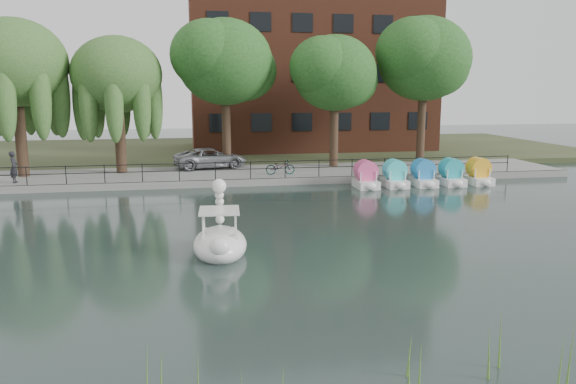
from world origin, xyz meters
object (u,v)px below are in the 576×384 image
object	(u,v)px
bicycle	(280,166)
pedestrian	(14,165)
swan_boat	(220,238)
minivan	(211,157)

from	to	relation	value
bicycle	pedestrian	size ratio (longest dim) A/B	0.87
bicycle	pedestrian	xyz separation A→B (m)	(-14.75, -0.38, 0.49)
bicycle	swan_boat	size ratio (longest dim) A/B	0.57
bicycle	pedestrian	distance (m)	14.76
minivan	pedestrian	size ratio (longest dim) A/B	2.70
swan_boat	bicycle	bearing A→B (deg)	76.66
bicycle	swan_boat	distance (m)	15.04
pedestrian	bicycle	bearing A→B (deg)	-90.93
pedestrian	minivan	bearing A→B (deg)	-72.70
minivan	pedestrian	distance (m)	11.45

